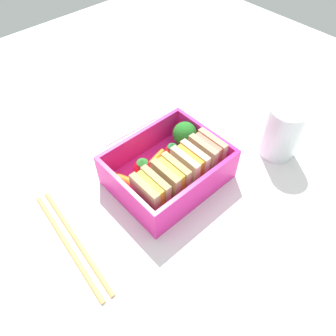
{
  "coord_description": "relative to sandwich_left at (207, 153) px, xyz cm",
  "views": [
    {
      "loc": [
        21.39,
        23.59,
        39.94
      ],
      "look_at": [
        0.0,
        0.0,
        2.7
      ],
      "focal_mm": 35.0,
      "sensor_mm": 36.0,
      "label": 1
    }
  ],
  "objects": [
    {
      "name": "sandwich_center_left",
      "position": [
        3.68,
        0.0,
        0.0
      ],
      "size": [
        2.93,
        5.18,
        5.54
      ],
      "color": "beige",
      "rests_on": "bento_tray"
    },
    {
      "name": "sandwich_left",
      "position": [
        0.0,
        0.0,
        0.0
      ],
      "size": [
        2.93,
        5.18,
        5.54
      ],
      "color": "tan",
      "rests_on": "bento_tray"
    },
    {
      "name": "carrot_stick_left",
      "position": [
        5.66,
        -5.8,
        -2.25
      ],
      "size": [
        4.95,
        2.19,
        1.03
      ],
      "primitive_type": "cylinder",
      "rotation": [
        1.57,
        0.0,
        4.96
      ],
      "color": "orange",
      "rests_on": "bento_tray"
    },
    {
      "name": "strawberry_far_left",
      "position": [
        8.36,
        -5.07,
        -1.22
      ],
      "size": [
        2.87,
        2.87,
        3.47
      ],
      "color": "red",
      "rests_on": "bento_tray"
    },
    {
      "name": "chopstick_pair",
      "position": [
        22.43,
        -3.21,
        -3.62
      ],
      "size": [
        3.58,
        19.25,
        0.7
      ],
      "color": "tan",
      "rests_on": "ground_plane"
    },
    {
      "name": "sandwich_center",
      "position": [
        7.36,
        0.0,
        0.0
      ],
      "size": [
        2.93,
        5.18,
        5.54
      ],
      "color": "tan",
      "rests_on": "bento_tray"
    },
    {
      "name": "carrot_stick_far_left",
      "position": [
        11.34,
        -5.4,
        -2.09
      ],
      "size": [
        3.04,
        4.74,
        1.36
      ],
      "primitive_type": "cylinder",
      "rotation": [
        1.57,
        0.0,
        0.4
      ],
      "color": "orange",
      "rests_on": "bento_tray"
    },
    {
      "name": "ground_plane",
      "position": [
        5.52,
        -2.59,
        -4.97
      ],
      "size": [
        120.0,
        120.0,
        2.0
      ],
      "primitive_type": "cube",
      "color": "white"
    },
    {
      "name": "bento_tray",
      "position": [
        5.52,
        -2.59,
        -3.37
      ],
      "size": [
        16.53,
        13.32,
        1.2
      ],
      "primitive_type": "cube",
      "color": "#EB2493",
      "rests_on": "ground_plane"
    },
    {
      "name": "drinking_glass",
      "position": [
        -11.84,
        5.07,
        0.45
      ],
      "size": [
        5.75,
        5.75,
        8.85
      ],
      "primitive_type": "cylinder",
      "color": "white",
      "rests_on": "ground_plane"
    },
    {
      "name": "folded_napkin",
      "position": [
        1.77,
        -19.01,
        -3.77
      ],
      "size": [
        13.53,
        8.97,
        0.4
      ],
      "primitive_type": "cube",
      "rotation": [
        0.0,
        0.0,
        -0.03
      ],
      "color": "white",
      "rests_on": "ground_plane"
    },
    {
      "name": "strawberry_left",
      "position": [
        2.64,
        -4.78,
        -1.4
      ],
      "size": [
        2.49,
        2.49,
        3.09
      ],
      "color": "red",
      "rests_on": "bento_tray"
    },
    {
      "name": "broccoli_floret",
      "position": [
        -0.49,
        -5.24,
        -0.02
      ],
      "size": [
        3.92,
        3.92,
        4.78
      ],
      "color": "#85D071",
      "rests_on": "bento_tray"
    },
    {
      "name": "bento_rim",
      "position": [
        5.52,
        -2.59,
        -0.5
      ],
      "size": [
        16.53,
        13.32,
        4.54
      ],
      "color": "#EB2493",
      "rests_on": "bento_tray"
    },
    {
      "name": "sandwich_center_right",
      "position": [
        11.05,
        0.0,
        0.0
      ],
      "size": [
        2.93,
        5.18,
        5.54
      ],
      "color": "tan",
      "rests_on": "bento_tray"
    }
  ]
}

